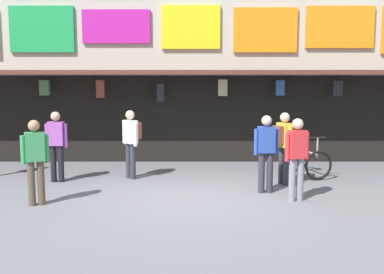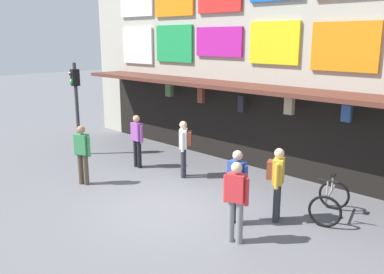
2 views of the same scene
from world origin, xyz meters
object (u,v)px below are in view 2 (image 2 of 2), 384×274
Objects in this scene: traffic_light_near at (76,94)px; bicycle_parked at (330,201)px; pedestrian_in_yellow at (237,183)px; pedestrian_in_red at (184,145)px; pedestrian_in_white at (82,152)px; pedestrian_in_blue at (277,179)px; pedestrian_in_green at (236,198)px; pedestrian_in_purple at (137,138)px.

traffic_light_near reaches higher than bicycle_parked.
pedestrian_in_red is at bearing 155.16° from pedestrian_in_yellow.
pedestrian_in_red is at bearing 11.31° from traffic_light_near.
pedestrian_in_red is 1.00× the size of pedestrian_in_white.
pedestrian_in_green is (-0.00, -1.44, -0.04)m from pedestrian_in_blue.
pedestrian_in_red is at bearing 57.20° from pedestrian_in_white.
pedestrian_in_white is 1.00× the size of pedestrian_in_yellow.
pedestrian_in_purple is 5.59m from pedestrian_in_green.
pedestrian_in_red and pedestrian_in_purple have the same top height.
traffic_light_near is 4.63m from pedestrian_in_red.
pedestrian_in_blue and pedestrian_in_yellow have the same top height.
pedestrian_in_red is 1.00× the size of pedestrian_in_yellow.
traffic_light_near is 8.08m from pedestrian_in_blue.
pedestrian_in_red is at bearing 169.56° from pedestrian_in_blue.
pedestrian_in_blue and pedestrian_in_green have the same top height.
pedestrian_in_green and pedestrian_in_yellow have the same top height.
pedestrian_in_yellow is at bearing 12.11° from pedestrian_in_white.
traffic_light_near is 9.04m from bicycle_parked.
pedestrian_in_red is 1.00× the size of pedestrian_in_purple.
pedestrian_in_red is 1.00× the size of pedestrian_in_blue.
traffic_light_near reaches higher than pedestrian_in_green.
pedestrian_in_white is (2.84, -1.54, -1.19)m from traffic_light_near.
pedestrian_in_purple is at bearing 167.74° from pedestrian_in_yellow.
pedestrian_in_white is 5.16m from pedestrian_in_green.
traffic_light_near is 7.59m from pedestrian_in_yellow.
bicycle_parked is at bearing 4.06° from pedestrian_in_red.
traffic_light_near reaches higher than pedestrian_in_yellow.
pedestrian_in_green is 0.85m from pedestrian_in_yellow.
pedestrian_in_red is 1.00× the size of pedestrian_in_green.
traffic_light_near reaches higher than pedestrian_in_white.
traffic_light_near is at bearing 175.83° from pedestrian_in_yellow.
pedestrian_in_green is (3.59, -2.10, -0.04)m from pedestrian_in_red.
pedestrian_in_blue is at bearing -3.02° from pedestrian_in_purple.
pedestrian_in_green is at bearing -8.72° from traffic_light_near.
traffic_light_near is at bearing -168.69° from pedestrian_in_red.
bicycle_parked is 0.78× the size of pedestrian_in_yellow.
bicycle_parked is 0.78× the size of pedestrian_in_purple.
traffic_light_near is 3.44m from pedestrian_in_white.
pedestrian_in_purple and pedestrian_in_yellow have the same top height.
pedestrian_in_blue reaches higher than bicycle_parked.
traffic_light_near is at bearing -172.28° from bicycle_parked.
pedestrian_in_purple is (-6.12, -0.69, 0.55)m from bicycle_parked.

